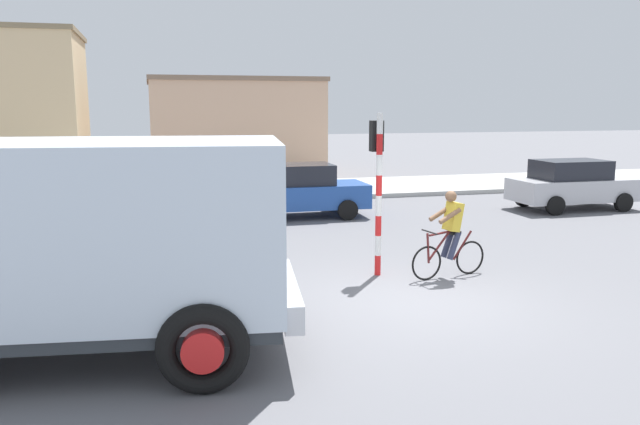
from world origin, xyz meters
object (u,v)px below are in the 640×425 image
at_px(traffic_light_pole, 378,171).
at_px(car_far_side, 299,190).
at_px(truck_foreground, 82,236).
at_px(car_white_mid, 572,184).
at_px(cyclist, 450,234).

height_order(traffic_light_pole, car_far_side, traffic_light_pole).
xyz_separation_m(truck_foreground, car_white_mid, (14.02, 8.78, -0.85)).
bearing_deg(cyclist, truck_foreground, -159.73).
relative_size(truck_foreground, car_far_side, 1.41).
xyz_separation_m(car_white_mid, car_far_side, (-8.86, 0.93, 0.00)).
bearing_deg(car_far_side, cyclist, -79.80).
bearing_deg(cyclist, traffic_light_pole, 155.27).
distance_m(car_white_mid, car_far_side, 8.90).
bearing_deg(traffic_light_pole, truck_foreground, -150.01).
bearing_deg(traffic_light_pole, cyclist, -24.73).
relative_size(car_white_mid, car_far_side, 0.99).
xyz_separation_m(cyclist, traffic_light_pole, (-1.30, 0.60, 1.20)).
bearing_deg(traffic_light_pole, car_far_side, 90.15).
bearing_deg(cyclist, car_white_mid, 40.26).
relative_size(truck_foreground, car_white_mid, 1.42).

